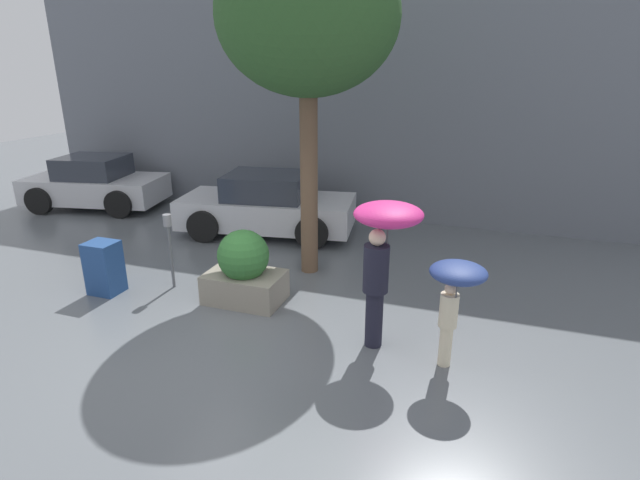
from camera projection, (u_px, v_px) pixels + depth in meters
ground_plane at (236, 341)px, 7.02m from camera, size 40.00×40.00×0.00m
building_facade at (360, 94)px, 11.81m from camera, size 18.00×0.30×6.00m
planter_box at (244, 270)px, 8.03m from camera, size 1.24×0.83×1.21m
person_adult at (384, 240)px, 6.46m from camera, size 0.90×0.90×2.01m
person_child at (455, 287)px, 6.03m from camera, size 0.69×0.69×1.45m
parked_car_near at (267, 206)px, 11.30m from camera, size 4.09×2.35×1.38m
parked_car_far at (95, 184)px, 13.35m from camera, size 3.79×2.41×1.38m
street_tree at (308, 19)px, 7.96m from camera, size 2.97×2.97×5.66m
parking_meter at (169, 236)px, 8.40m from camera, size 0.14×0.14×1.32m
newspaper_box at (104, 268)px, 8.37m from camera, size 0.50×0.44×0.90m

